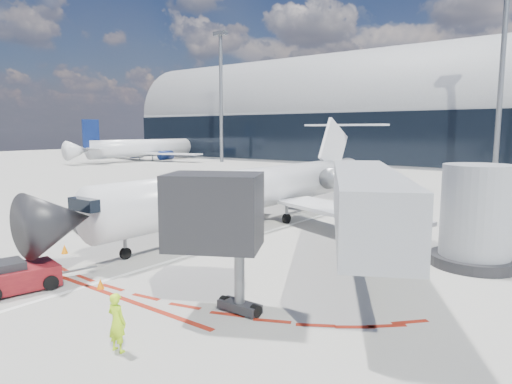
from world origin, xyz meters
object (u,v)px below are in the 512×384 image
Objects in this scene: pushback_tug at (16,277)px; ramp_worker at (117,322)px; uld_container at (90,216)px; regional_jet at (256,188)px.

ramp_worker reaches higher than pushback_tug.
uld_container reaches higher than pushback_tug.
ramp_worker is at bearing -65.41° from regional_jet.
pushback_tug is 2.77× the size of ramp_worker.
regional_jet is 10.90m from uld_container.
regional_jet is 16.95× the size of ramp_worker.
pushback_tug is at bearing -11.43° from ramp_worker.
uld_container is at bearing 143.79° from pushback_tug.
regional_jet is 11.11× the size of uld_container.
uld_container is at bearing -36.78° from ramp_worker.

